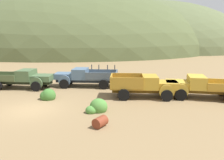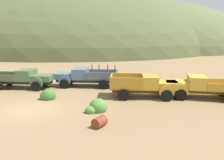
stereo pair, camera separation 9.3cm
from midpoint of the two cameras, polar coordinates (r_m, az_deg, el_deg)
The scene contains 11 objects.
ground_plane at distance 16.68m, azimuth -20.51°, elevation -7.38°, with size 300.00×300.00×0.00m, color olive.
hill_far_left at distance 84.83m, azimuth -10.97°, elevation 7.90°, with size 99.73×81.12×42.07m, color #4C5633.
hill_far_right at distance 87.09m, azimuth 10.13°, elevation 8.02°, with size 70.20×60.67×35.53m, color #56603D.
truck_weathered_green at distance 23.31m, azimuth -21.52°, elevation 0.37°, with size 6.53×2.85×1.89m.
truck_chalk_blue at distance 22.70m, azimuth -7.85°, elevation 0.82°, with size 6.63×2.91×2.16m.
truck_mustard at distance 18.74m, azimuth 9.60°, elevation -1.51°, with size 5.85×2.99×1.91m.
truck_faded_yellow at distance 19.74m, azimuth 21.61°, elevation -1.56°, with size 6.17×2.70×1.89m.
oil_drum_by_truck at distance 12.82m, azimuth -3.09°, elevation -10.93°, with size 0.90×1.01×0.62m.
bush_back_edge at distance 27.56m, azimuth -24.58°, elevation -0.01°, with size 0.80×0.68×0.65m.
bush_between_trucks at distance 15.30m, azimuth -3.80°, elevation -7.18°, with size 1.47×1.34×1.18m.
bush_lone_scrub at distance 18.90m, azimuth -16.35°, elevation -4.01°, with size 1.33×1.11×1.18m.
Camera 2 is at (8.28, -13.53, 5.23)m, focal length 34.76 mm.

